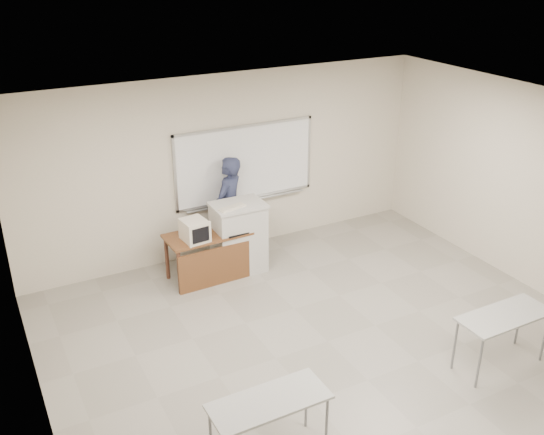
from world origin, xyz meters
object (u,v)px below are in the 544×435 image
instructor_desk (211,250)px  mouse (218,229)px  keyboard (232,208)px  whiteboard (245,164)px  podium (239,237)px  laptop (234,228)px  presenter (229,207)px  crt_monitor (194,230)px

instructor_desk → mouse: mouse is taller
keyboard → whiteboard: bearing=40.9°
podium → keyboard: 0.62m
laptop → keyboard: 0.35m
instructor_desk → presenter: presenter is taller
whiteboard → podium: 1.29m
laptop → keyboard: size_ratio=0.84×
whiteboard → keyboard: (-0.65, -0.89, -0.32)m
instructor_desk → crt_monitor: (-0.25, -0.02, 0.39)m
whiteboard → laptop: (-0.61, -0.86, -0.67)m
crt_monitor → mouse: 0.50m
whiteboard → crt_monitor: 1.64m
instructor_desk → presenter: (0.61, 0.63, 0.34)m
podium → whiteboard: bearing=58.0°
laptop → instructor_desk: bearing=174.5°
laptop → keyboard: keyboard is taller
crt_monitor → laptop: 0.66m
presenter → mouse: bearing=12.2°
mouse → keyboard: keyboard is taller
whiteboard → crt_monitor: (-1.26, -0.87, -0.57)m
laptop → mouse: size_ratio=3.92×
crt_monitor → presenter: (0.86, 0.65, -0.05)m
whiteboard → instructor_desk: (-1.01, -0.85, -0.96)m
podium → mouse: (-0.31, 0.07, 0.19)m
keyboard → mouse: bearing=117.4°
crt_monitor → mouse: bearing=15.7°
whiteboard → mouse: 1.29m
instructor_desk → keyboard: bearing=-7.1°
crt_monitor → keyboard: (0.61, -0.02, 0.25)m
podium → crt_monitor: 0.84m
mouse → presenter: bearing=46.9°
laptop → presenter: presenter is taller
whiteboard → mouse: size_ratio=26.51×
crt_monitor → mouse: (0.45, 0.17, -0.14)m
mouse → podium: bearing=-15.8°
crt_monitor → mouse: size_ratio=4.33×
instructor_desk → keyboard: keyboard is taller
laptop → mouse: 0.27m
podium → mouse: podium is taller
whiteboard → presenter: whiteboard is taller
instructor_desk → laptop: laptop is taller
crt_monitor → whiteboard: bearing=28.9°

